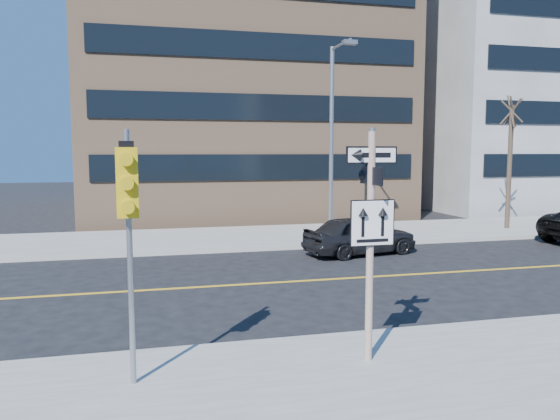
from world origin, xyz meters
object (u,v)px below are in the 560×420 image
object	(u,v)px
parked_car_a	(360,235)
street_tree_west	(512,114)
traffic_signal	(128,204)
streetlight_a	(333,129)
sign_pole	(371,232)

from	to	relation	value
parked_car_a	street_tree_west	distance (m)	10.95
traffic_signal	streetlight_a	xyz separation A→B (m)	(8.00, 13.42, 1.73)
sign_pole	parked_car_a	xyz separation A→B (m)	(3.92, 10.01, -1.71)
sign_pole	traffic_signal	bearing A→B (deg)	-177.89
traffic_signal	street_tree_west	bearing A→B (deg)	39.39
traffic_signal	parked_car_a	bearing A→B (deg)	52.05
traffic_signal	street_tree_west	size ratio (longest dim) A/B	0.63
sign_pole	traffic_signal	size ratio (longest dim) A/B	1.02
sign_pole	traffic_signal	world-z (taller)	sign_pole
sign_pole	street_tree_west	distance (m)	19.22
traffic_signal	parked_car_a	distance (m)	13.09
sign_pole	parked_car_a	distance (m)	10.89
streetlight_a	street_tree_west	size ratio (longest dim) A/B	1.26
traffic_signal	street_tree_west	xyz separation A→B (m)	(17.00, 13.96, 2.50)
sign_pole	streetlight_a	bearing A→B (deg)	73.23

